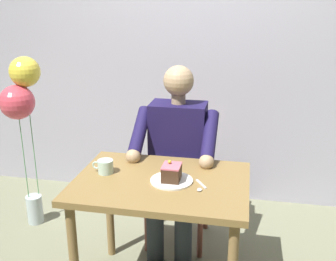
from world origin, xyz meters
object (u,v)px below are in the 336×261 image
object	(u,v)px
dessert_spoon	(200,187)
cake_slice	(172,172)
dining_table	(161,197)
seated_person	(176,160)
chair	(180,170)
coffee_cup	(105,166)
balloon_display	(22,105)

from	to	relation	value
dessert_spoon	cake_slice	bearing A→B (deg)	-15.43
dining_table	seated_person	distance (m)	0.44
chair	dessert_spoon	distance (m)	0.73
coffee_cup	balloon_display	world-z (taller)	balloon_display
chair	seated_person	world-z (taller)	seated_person
chair	cake_slice	distance (m)	0.68
dining_table	chair	bearing A→B (deg)	-90.00
cake_slice	dessert_spoon	xyz separation A→B (m)	(-0.16, 0.04, -0.05)
chair	coffee_cup	xyz separation A→B (m)	(0.33, 0.59, 0.25)
cake_slice	balloon_display	bearing A→B (deg)	-25.35
coffee_cup	dessert_spoon	bearing A→B (deg)	171.73
coffee_cup	dessert_spoon	size ratio (longest dim) A/B	0.88
dining_table	seated_person	world-z (taller)	seated_person
chair	coffee_cup	world-z (taller)	chair
cake_slice	balloon_display	xyz separation A→B (m)	(1.18, -0.56, 0.16)
dining_table	chair	world-z (taller)	chair
chair	balloon_display	distance (m)	1.21
balloon_display	cake_slice	bearing A→B (deg)	154.65
cake_slice	chair	bearing A→B (deg)	-84.67
chair	coffee_cup	bearing A→B (deg)	60.94
seated_person	balloon_display	size ratio (longest dim) A/B	0.99
dining_table	balloon_display	size ratio (longest dim) A/B	0.74
cake_slice	coffee_cup	size ratio (longest dim) A/B	0.96
dining_table	balloon_display	bearing A→B (deg)	-26.25
balloon_display	chair	bearing A→B (deg)	-176.90
chair	seated_person	distance (m)	0.23
chair	dessert_spoon	xyz separation A→B (m)	(-0.22, 0.67, 0.21)
coffee_cup	balloon_display	bearing A→B (deg)	-33.33
cake_slice	coffee_cup	xyz separation A→B (m)	(0.38, -0.03, -0.01)
dessert_spoon	seated_person	bearing A→B (deg)	-66.15
seated_person	dining_table	bearing A→B (deg)	90.00
dining_table	cake_slice	xyz separation A→B (m)	(-0.06, 0.01, 0.15)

